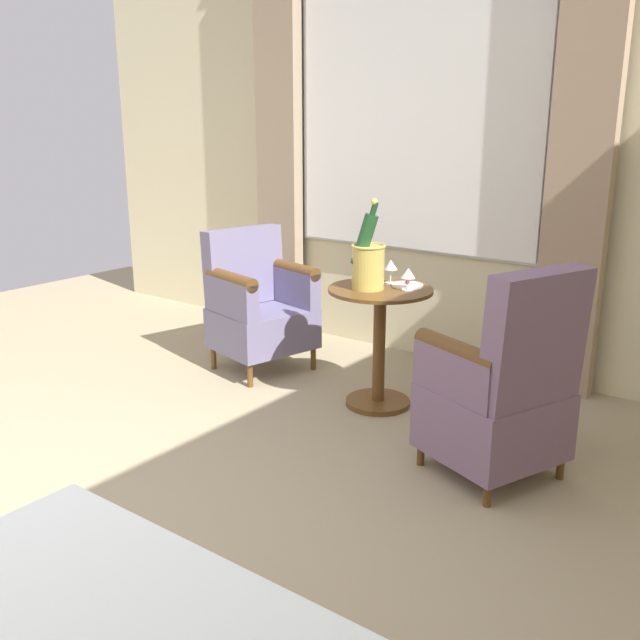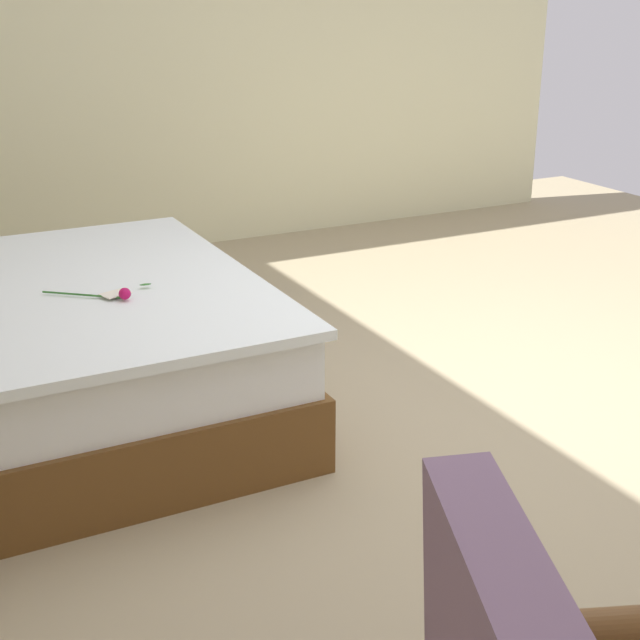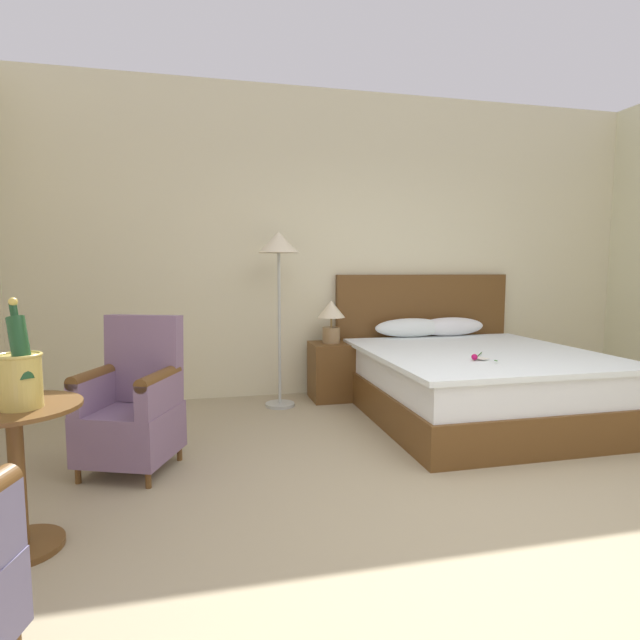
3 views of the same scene
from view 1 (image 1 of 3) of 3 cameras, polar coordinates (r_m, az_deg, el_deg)
The scene contains 8 objects.
wall_window_side at distance 4.88m, azimuth 8.11°, elevation 15.39°, with size 0.27×6.03×3.14m.
side_table_round at distance 4.04m, azimuth 4.77°, elevation -1.37°, with size 0.59×0.59×0.69m.
champagne_bucket at distance 3.91m, azimuth 3.83°, elevation 4.79°, with size 0.19×0.19×0.50m.
wine_glass_near_bucket at distance 3.91m, azimuth 7.07°, elevation 3.65°, with size 0.08×0.08×0.12m.
wine_glass_near_edge at distance 4.07m, azimuth 5.68°, elevation 4.32°, with size 0.08×0.08×0.14m.
snack_plate at distance 4.03m, azimuth 7.00°, elevation 2.80°, with size 0.18×0.18×0.04m.
armchair_by_window at distance 3.32m, azimuth 14.35°, elevation -5.59°, with size 0.69×0.70×1.01m.
armchair_facing_bed at distance 4.65m, azimuth -4.97°, elevation 1.19°, with size 0.69×0.65×0.92m.
Camera 1 is at (0.94, 2.37, 1.61)m, focal length 40.00 mm.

